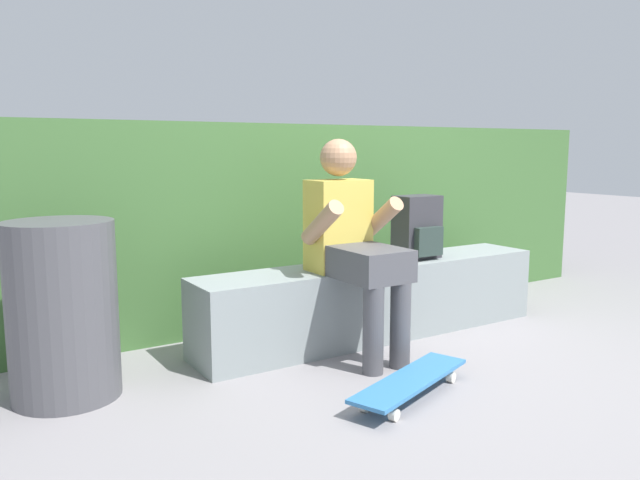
% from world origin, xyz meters
% --- Properties ---
extents(ground_plane, '(24.00, 24.00, 0.00)m').
position_xyz_m(ground_plane, '(0.00, 0.00, 0.00)').
color(ground_plane, gray).
extents(bench_main, '(2.35, 0.41, 0.46)m').
position_xyz_m(bench_main, '(0.00, 0.44, 0.23)').
color(bench_main, gray).
rests_on(bench_main, ground).
extents(person_skater, '(0.49, 0.62, 1.21)m').
position_xyz_m(person_skater, '(-0.32, 0.24, 0.66)').
color(person_skater, gold).
rests_on(person_skater, ground).
extents(skateboard_near_person, '(0.82, 0.47, 0.09)m').
position_xyz_m(skateboard_near_person, '(-0.45, -0.42, 0.07)').
color(skateboard_near_person, teal).
rests_on(skateboard_near_person, ground).
extents(backpack_on_bench, '(0.28, 0.23, 0.40)m').
position_xyz_m(backpack_on_bench, '(0.33, 0.43, 0.66)').
color(backpack_on_bench, '#333338').
rests_on(backpack_on_bench, bench_main).
extents(hedge_row, '(4.75, 0.67, 1.32)m').
position_xyz_m(hedge_row, '(0.16, 1.30, 0.66)').
color(hedge_row, '#3F6934').
rests_on(hedge_row, ground).
extents(trash_bin, '(0.49, 0.49, 0.84)m').
position_xyz_m(trash_bin, '(-1.81, 0.45, 0.42)').
color(trash_bin, '#4C4C51').
rests_on(trash_bin, ground).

